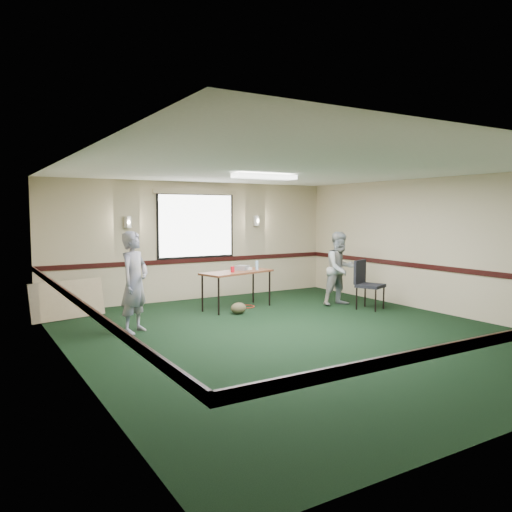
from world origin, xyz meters
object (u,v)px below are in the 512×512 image
folding_table (237,274)px  person_right (340,269)px  conference_chair (366,281)px  person_left (134,282)px  projector (242,268)px

folding_table → person_right: (2.10, -0.80, 0.07)m
conference_chair → person_left: bearing=152.2°
folding_table → person_left: (-2.47, -0.94, 0.12)m
folding_table → conference_chair: size_ratio=1.66×
person_right → person_left: bearing=-177.7°
conference_chair → folding_table: bearing=126.2°
person_left → projector: bearing=-16.7°
folding_table → person_left: 2.64m
conference_chair → projector: bearing=121.3°
conference_chair → person_left: person_left is taller
folding_table → projector: bearing=21.2°
conference_chair → person_right: person_right is taller
folding_table → conference_chair: (2.29, -1.40, -0.14)m
conference_chair → person_right: size_ratio=0.64×
folding_table → projector: projector is taller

